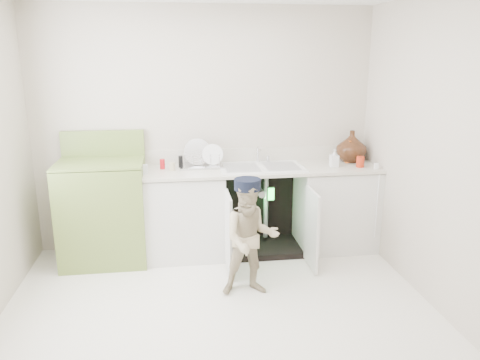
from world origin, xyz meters
TOP-DOWN VIEW (x-y plane):
  - ground at (0.00, 0.00)m, footprint 3.50×3.50m
  - room_shell at (0.00, 0.00)m, footprint 6.00×5.50m
  - counter_run at (0.58, 1.21)m, footprint 2.44×1.02m
  - avocado_stove at (-1.04, 1.18)m, footprint 0.82×0.65m
  - repair_worker at (0.29, 0.30)m, footprint 0.57×0.76m

SIDE VIEW (x-z plane):
  - ground at x=0.00m, z-range 0.00..0.00m
  - counter_run at x=0.58m, z-range -0.14..1.09m
  - repair_worker at x=0.29m, z-range 0.00..1.03m
  - avocado_stove at x=-1.04m, z-range -0.11..1.16m
  - room_shell at x=0.00m, z-range 0.62..1.88m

